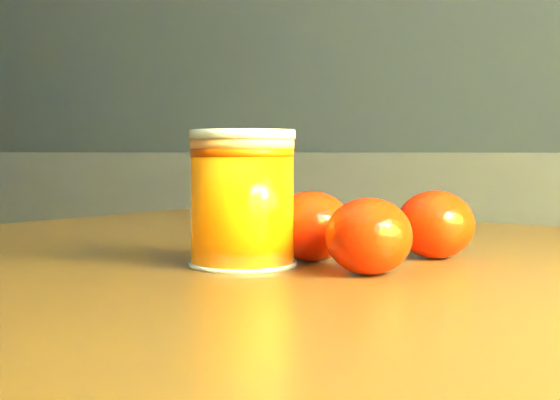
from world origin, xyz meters
The scene contains 5 objects.
kitchen_counter centered at (0.00, 1.45, 0.45)m, with size 3.15×0.60×0.90m, color #515157.
juice_glass centered at (0.68, 0.25, 0.87)m, with size 0.08×0.08×0.10m.
orange_front centered at (0.71, 0.30, 0.85)m, with size 0.06×0.06×0.05m, color red.
orange_back centered at (0.78, 0.36, 0.85)m, with size 0.06×0.06×0.05m, color red.
orange_extra centered at (0.77, 0.26, 0.85)m, with size 0.06×0.06×0.05m, color red.
Camera 1 is at (1.00, -0.21, 0.90)m, focal length 50.00 mm.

